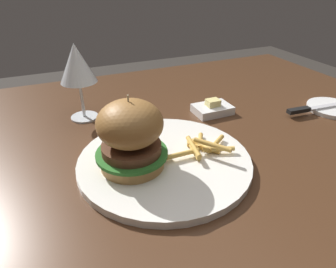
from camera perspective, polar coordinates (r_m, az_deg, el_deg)
name	(u,v)px	position (r m, az deg, el deg)	size (l,w,h in m)	color
dining_table	(152,169)	(0.69, -3.07, -6.76)	(1.37, 0.90, 0.74)	#472B19
main_plate	(165,161)	(0.56, -0.66, -5.13)	(0.32, 0.32, 0.01)	white
burger_sandwich	(131,135)	(0.50, -7.14, -0.21)	(0.13, 0.13, 0.13)	#B78447
fries_pile	(202,147)	(0.57, 6.48, -2.49)	(0.14, 0.11, 0.03)	gold
wine_glass	(77,65)	(0.71, -17.00, 12.48)	(0.08, 0.08, 0.18)	silver
bread_plate	(332,108)	(0.87, 28.76, 4.37)	(0.12, 0.12, 0.01)	white
table_knife	(317,108)	(0.83, 26.51, 4.53)	(0.21, 0.03, 0.01)	silver
butter_dish	(212,109)	(0.75, 8.45, 4.80)	(0.09, 0.06, 0.04)	white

